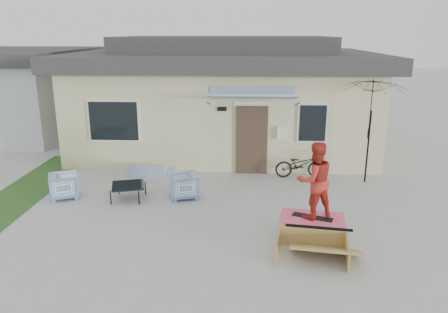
{
  "coord_description": "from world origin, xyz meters",
  "views": [
    {
      "loc": [
        0.82,
        -8.22,
        4.22
      ],
      "look_at": [
        0.3,
        1.8,
        1.3
      ],
      "focal_mm": 34.54,
      "sensor_mm": 36.0,
      "label": 1
    }
  ],
  "objects_px": {
    "armchair_left": "(64,184)",
    "patio_umbrella": "(370,123)",
    "skateboard": "(312,217)",
    "skater": "(315,179)",
    "armchair_right": "(183,184)",
    "skate_ramp": "(312,228)",
    "coffee_table": "(128,192)",
    "loveseat": "(152,168)",
    "bicycle": "(300,162)"
  },
  "relations": [
    {
      "from": "armchair_left",
      "to": "patio_umbrella",
      "type": "relative_size",
      "value": 0.33
    },
    {
      "from": "skateboard",
      "to": "skater",
      "type": "distance_m",
      "value": 0.84
    },
    {
      "from": "armchair_left",
      "to": "armchair_right",
      "type": "distance_m",
      "value": 3.14
    },
    {
      "from": "skate_ramp",
      "to": "skateboard",
      "type": "distance_m",
      "value": 0.25
    },
    {
      "from": "coffee_table",
      "to": "skateboard",
      "type": "height_order",
      "value": "skateboard"
    },
    {
      "from": "armchair_left",
      "to": "coffee_table",
      "type": "bearing_deg",
      "value": -115.29
    },
    {
      "from": "armchair_right",
      "to": "skate_ramp",
      "type": "distance_m",
      "value": 3.73
    },
    {
      "from": "loveseat",
      "to": "skateboard",
      "type": "relative_size",
      "value": 1.57
    },
    {
      "from": "loveseat",
      "to": "skate_ramp",
      "type": "distance_m",
      "value": 5.73
    },
    {
      "from": "patio_umbrella",
      "to": "skate_ramp",
      "type": "distance_m",
      "value": 4.47
    },
    {
      "from": "loveseat",
      "to": "bicycle",
      "type": "relative_size",
      "value": 0.89
    },
    {
      "from": "armchair_left",
      "to": "bicycle",
      "type": "xyz_separation_m",
      "value": [
        6.38,
        1.99,
        0.12
      ]
    },
    {
      "from": "patio_umbrella",
      "to": "skateboard",
      "type": "xyz_separation_m",
      "value": [
        -2.05,
        -3.61,
        -1.28
      ]
    },
    {
      "from": "loveseat",
      "to": "armchair_left",
      "type": "xyz_separation_m",
      "value": [
        -1.93,
        -1.86,
        0.1
      ]
    },
    {
      "from": "loveseat",
      "to": "skater",
      "type": "xyz_separation_m",
      "value": [
        4.25,
        -3.81,
        1.05
      ]
    },
    {
      "from": "armchair_left",
      "to": "skateboard",
      "type": "relative_size",
      "value": 0.85
    },
    {
      "from": "bicycle",
      "to": "armchair_left",
      "type": "bearing_deg",
      "value": 101.45
    },
    {
      "from": "loveseat",
      "to": "bicycle",
      "type": "xyz_separation_m",
      "value": [
        4.45,
        0.13,
        0.22
      ]
    },
    {
      "from": "armchair_right",
      "to": "skateboard",
      "type": "height_order",
      "value": "armchair_right"
    },
    {
      "from": "loveseat",
      "to": "coffee_table",
      "type": "bearing_deg",
      "value": 94.48
    },
    {
      "from": "armchair_right",
      "to": "bicycle",
      "type": "relative_size",
      "value": 0.48
    },
    {
      "from": "coffee_table",
      "to": "armchair_left",
      "type": "bearing_deg",
      "value": 178.72
    },
    {
      "from": "coffee_table",
      "to": "skate_ramp",
      "type": "height_order",
      "value": "skate_ramp"
    },
    {
      "from": "armchair_right",
      "to": "skate_ramp",
      "type": "height_order",
      "value": "armchair_right"
    },
    {
      "from": "bicycle",
      "to": "patio_umbrella",
      "type": "relative_size",
      "value": 0.68
    },
    {
      "from": "skateboard",
      "to": "skater",
      "type": "bearing_deg",
      "value": 0.0
    },
    {
      "from": "coffee_table",
      "to": "skater",
      "type": "distance_m",
      "value": 4.99
    },
    {
      "from": "loveseat",
      "to": "skater",
      "type": "bearing_deg",
      "value": 149.07
    },
    {
      "from": "patio_umbrella",
      "to": "skateboard",
      "type": "bearing_deg",
      "value": -119.62
    },
    {
      "from": "armchair_right",
      "to": "skate_ramp",
      "type": "relative_size",
      "value": 0.41
    },
    {
      "from": "skater",
      "to": "coffee_table",
      "type": "bearing_deg",
      "value": -41.7
    },
    {
      "from": "coffee_table",
      "to": "bicycle",
      "type": "distance_m",
      "value": 5.1
    },
    {
      "from": "coffee_table",
      "to": "skate_ramp",
      "type": "xyz_separation_m",
      "value": [
        4.46,
        -1.96,
        0.02
      ]
    },
    {
      "from": "skate_ramp",
      "to": "loveseat",
      "type": "bearing_deg",
      "value": 146.05
    },
    {
      "from": "skateboard",
      "to": "skate_ramp",
      "type": "bearing_deg",
      "value": -76.34
    },
    {
      "from": "armchair_right",
      "to": "skater",
      "type": "bearing_deg",
      "value": 38.79
    },
    {
      "from": "armchair_left",
      "to": "patio_umbrella",
      "type": "height_order",
      "value": "patio_umbrella"
    },
    {
      "from": "armchair_right",
      "to": "coffee_table",
      "type": "distance_m",
      "value": 1.44
    },
    {
      "from": "coffee_table",
      "to": "patio_umbrella",
      "type": "xyz_separation_m",
      "value": [
        6.52,
        1.7,
        1.55
      ]
    },
    {
      "from": "bicycle",
      "to": "skateboard",
      "type": "bearing_deg",
      "value": 171.21
    },
    {
      "from": "bicycle",
      "to": "skater",
      "type": "xyz_separation_m",
      "value": [
        -0.2,
        -3.94,
        0.83
      ]
    },
    {
      "from": "loveseat",
      "to": "coffee_table",
      "type": "distance_m",
      "value": 1.91
    },
    {
      "from": "patio_umbrella",
      "to": "bicycle",
      "type": "bearing_deg",
      "value": 169.97
    },
    {
      "from": "loveseat",
      "to": "bicycle",
      "type": "bearing_deg",
      "value": -167.37
    },
    {
      "from": "bicycle",
      "to": "patio_umbrella",
      "type": "xyz_separation_m",
      "value": [
        1.85,
        -0.33,
        1.27
      ]
    },
    {
      "from": "armchair_right",
      "to": "skater",
      "type": "distance_m",
      "value": 3.83
    },
    {
      "from": "skater",
      "to": "loveseat",
      "type": "bearing_deg",
      "value": -60.35
    },
    {
      "from": "armchair_left",
      "to": "loveseat",
      "type": "bearing_deg",
      "value": -70.1
    },
    {
      "from": "loveseat",
      "to": "skateboard",
      "type": "distance_m",
      "value": 5.71
    },
    {
      "from": "armchair_right",
      "to": "skater",
      "type": "height_order",
      "value": "skater"
    }
  ]
}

